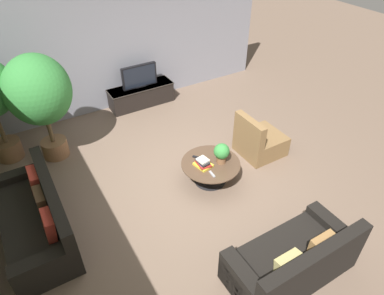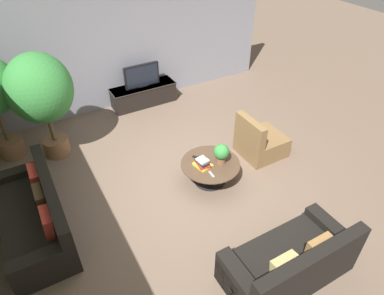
% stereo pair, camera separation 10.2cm
% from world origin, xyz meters
% --- Properties ---
extents(ground_plane, '(24.00, 24.00, 0.00)m').
position_xyz_m(ground_plane, '(0.00, 0.00, 0.00)').
color(ground_plane, brown).
extents(back_wall_stone, '(7.40, 0.12, 3.00)m').
position_xyz_m(back_wall_stone, '(0.00, 3.26, 1.50)').
color(back_wall_stone, gray).
rests_on(back_wall_stone, ground).
extents(media_console, '(1.53, 0.50, 0.48)m').
position_xyz_m(media_console, '(0.37, 2.94, 0.25)').
color(media_console, black).
rests_on(media_console, ground).
extents(television, '(0.83, 0.13, 0.52)m').
position_xyz_m(television, '(0.37, 2.94, 0.74)').
color(television, black).
rests_on(television, media_console).
extents(coffee_table, '(1.02, 1.02, 0.40)m').
position_xyz_m(coffee_table, '(0.30, -0.15, 0.28)').
color(coffee_table, black).
rests_on(coffee_table, ground).
extents(couch_by_wall, '(0.84, 2.06, 0.84)m').
position_xyz_m(couch_by_wall, '(-2.52, 0.19, 0.29)').
color(couch_by_wall, black).
rests_on(couch_by_wall, ground).
extents(couch_near_entry, '(1.72, 0.84, 0.84)m').
position_xyz_m(couch_near_entry, '(0.21, -2.26, 0.28)').
color(couch_near_entry, black).
rests_on(couch_near_entry, ground).
extents(armchair_wicker, '(0.80, 0.76, 0.86)m').
position_xyz_m(armchair_wicker, '(1.55, 0.04, 0.27)').
color(armchair_wicker, brown).
rests_on(armchair_wicker, ground).
extents(potted_palm_corner, '(1.13, 1.13, 2.05)m').
position_xyz_m(potted_palm_corner, '(-1.87, 2.00, 1.36)').
color(potted_palm_corner, brown).
rests_on(potted_palm_corner, ground).
extents(potted_plant_tabletop, '(0.27, 0.27, 0.37)m').
position_xyz_m(potted_plant_tabletop, '(0.47, -0.21, 0.61)').
color(potted_plant_tabletop, brown).
rests_on(potted_plant_tabletop, coffee_table).
extents(book_stack, '(0.29, 0.32, 0.15)m').
position_xyz_m(book_stack, '(0.15, -0.14, 0.46)').
color(book_stack, gold).
rests_on(book_stack, coffee_table).
extents(remote_black, '(0.13, 0.15, 0.02)m').
position_xyz_m(remote_black, '(0.18, 0.10, 0.41)').
color(remote_black, black).
rests_on(remote_black, coffee_table).
extents(remote_silver, '(0.05, 0.16, 0.02)m').
position_xyz_m(remote_silver, '(0.16, -0.41, 0.41)').
color(remote_silver, gray).
rests_on(remote_silver, coffee_table).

